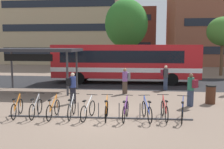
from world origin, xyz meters
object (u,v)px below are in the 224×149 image
Objects in this scene: parked_bicycle_orange_2 at (53,109)px; parked_bicycle_blue_7 at (147,111)px; trash_bin at (211,94)px; parked_bicycle_orange_5 at (107,110)px; parked_bicycle_white_3 at (72,109)px; street_tree_1 at (223,32)px; parked_bicycle_silver_1 at (36,108)px; parked_bicycle_purple_6 at (126,111)px; parked_bicycle_blue_9 at (182,112)px; parked_bicycle_white_4 at (88,110)px; street_tree_0 at (126,24)px; commuter_maroon_pack_4 at (191,88)px; parked_bicycle_red_8 at (165,110)px; commuter_maroon_pack_1 at (165,76)px; commuter_grey_pack_3 at (125,79)px; city_bus at (126,62)px; commuter_black_pack_2 at (72,86)px; parked_bicycle_orange_0 at (17,108)px; transit_shelter at (36,51)px.

parked_bicycle_orange_2 is 4.10m from parked_bicycle_blue_7.
parked_bicycle_orange_5 is at bearing -146.75° from trash_bin.
street_tree_1 reaches higher than parked_bicycle_white_3.
street_tree_1 is (11.39, 16.60, 4.14)m from parked_bicycle_white_3.
parked_bicycle_silver_1 is 1.00× the size of parked_bicycle_purple_6.
parked_bicycle_blue_9 is (3.25, 0.12, 0.00)m from parked_bicycle_orange_5.
parked_bicycle_white_4 is at bearing 80.00° from parked_bicycle_blue_7.
parked_bicycle_blue_9 is 20.06m from street_tree_0.
commuter_maroon_pack_4 is at bearing -54.93° from parked_bicycle_blue_7.
parked_bicycle_white_3 and parked_bicycle_red_8 have the same top height.
parked_bicycle_purple_6 is 1.02× the size of parked_bicycle_blue_7.
commuter_maroon_pack_1 reaches higher than parked_bicycle_red_8.
parked_bicycle_purple_6 is 1.02× the size of commuter_grey_pack_3.
city_bus is 10.64m from parked_bicycle_purple_6.
trash_bin is at bearing -70.73° from street_tree_0.
commuter_black_pack_2 is 1.65× the size of trash_bin.
trash_bin reaches higher than parked_bicycle_white_4.
parked_bicycle_white_3 is 20.56m from street_tree_1.
parked_bicycle_orange_0 is 0.30× the size of transit_shelter.
city_bus is 7.08× the size of commuter_black_pack_2.
city_bus is at bearing -147.30° from street_tree_1.
parked_bicycle_blue_9 is 10.81m from transit_shelter.
parked_bicycle_silver_1 is at bearing 102.13° from parked_bicycle_blue_9.
parked_bicycle_blue_9 is at bearing 77.19° from commuter_grey_pack_3.
parked_bicycle_blue_7 is 0.99× the size of commuter_black_pack_2.
parked_bicycle_silver_1 is 9.16m from trash_bin.
parked_bicycle_blue_9 is 7.31m from commuter_maroon_pack_1.
street_tree_0 reaches higher than parked_bicycle_white_3.
parked_bicycle_white_3 and parked_bicycle_white_4 have the same top height.
city_bus is 7.00× the size of parked_bicycle_silver_1.
street_tree_0 reaches higher than parked_bicycle_red_8.
parked_bicycle_purple_6 is at bearing -78.35° from parked_bicycle_white_4.
commuter_maroon_pack_1 is 1.01× the size of commuter_maroon_pack_4.
parked_bicycle_orange_2 and parked_bicycle_white_4 have the same top height.
parked_bicycle_red_8 is 19.81m from street_tree_0.
street_tree_1 reaches higher than commuter_maroon_pack_4.
parked_bicycle_white_3 is 3.30m from parked_bicycle_blue_7.
parked_bicycle_blue_9 is 1.01× the size of commuter_grey_pack_3.
street_tree_0 is (-0.21, 19.18, 5.21)m from parked_bicycle_orange_5.
parked_bicycle_red_8 is at bearing -78.32° from city_bus.
street_tree_1 reaches higher than parked_bicycle_orange_5.
parked_bicycle_purple_6 is 9.04m from transit_shelter.
commuter_maroon_pack_1 is (7.24, 7.48, 0.63)m from parked_bicycle_orange_0.
commuter_maroon_pack_1 is (4.01, 7.47, 0.63)m from parked_bicycle_white_4.
commuter_grey_pack_3 reaches higher than parked_bicycle_white_4.
parked_bicycle_red_8 is (3.31, 0.34, 0.00)m from parked_bicycle_white_4.
street_tree_0 is (3.82, 19.27, 5.21)m from parked_bicycle_orange_0.
parked_bicycle_white_3 is at bearing 31.24° from commuter_grey_pack_3.
street_tree_0 reaches higher than commuter_maroon_pack_4.
parked_bicycle_blue_9 is (1.51, 0.06, 0.00)m from parked_bicycle_blue_7.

